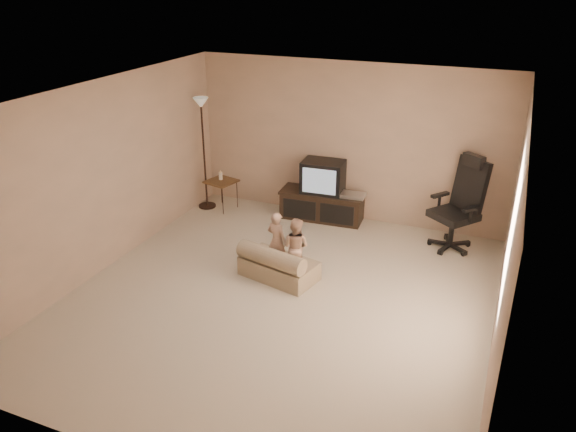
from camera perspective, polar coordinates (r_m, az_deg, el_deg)
name	(u,v)px	position (r m, az deg, el deg)	size (l,w,h in m)	color
floor	(280,298)	(7.04, -0.86, -8.36)	(5.50, 5.50, 0.00)	beige
room_shell	(279,184)	(6.35, -0.94, 3.29)	(5.50, 5.50, 5.50)	silver
tv_stand	(323,195)	(9.03, 3.55, 2.11)	(1.39, 0.59, 0.98)	black
office_chair	(458,216)	(8.41, 16.86, 0.02)	(0.89, 0.89, 1.38)	black
side_table	(221,181)	(9.46, -6.79, 3.50)	(0.54, 0.54, 0.67)	brown
floor_lamp	(202,129)	(9.29, -8.68, 8.75)	(0.29, 0.29, 1.88)	black
child_sofa	(277,265)	(7.36, -1.14, -5.03)	(1.08, 0.77, 0.48)	tan
toddler_left	(277,241)	(7.51, -1.14, -2.53)	(0.30, 0.22, 0.82)	tan
toddler_right	(295,246)	(7.38, 0.76, -3.12)	(0.39, 0.21, 0.80)	tan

